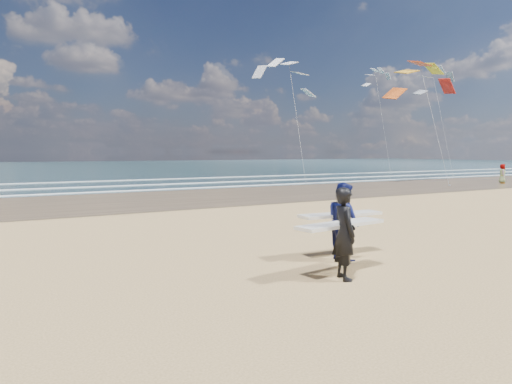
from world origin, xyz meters
TOP-DOWN VIEW (x-y plane):
  - wet_sand_strip at (20.00, 18.00)m, footprint 220.00×12.00m
  - ocean at (20.00, 72.00)m, footprint 220.00×100.00m
  - foam_breakers at (20.00, 28.10)m, footprint 220.00×11.70m
  - surfer_near at (0.75, 0.10)m, footprint 2.25×1.14m
  - surfer_far at (1.85, 1.39)m, footprint 2.23×1.21m
  - beachgoer_0 at (30.69, 15.31)m, footprint 0.92×0.89m
  - kite_0 at (25.19, 18.40)m, footprint 7.59×4.93m
  - kite_1 at (16.89, 25.16)m, footprint 6.24×4.79m
  - kite_2 at (37.35, 26.92)m, footprint 6.32×4.79m
  - kite_5 at (35.61, 33.79)m, footprint 4.64×4.61m

SIDE VIEW (x-z plane):
  - wet_sand_strip at x=20.00m, z-range 0.00..0.01m
  - ocean at x=20.00m, z-range 0.00..0.02m
  - foam_breakers at x=20.00m, z-range 0.02..0.08m
  - beachgoer_0 at x=30.69m, z-range 0.00..1.60m
  - surfer_far at x=1.85m, z-range 0.01..1.87m
  - surfer_near at x=0.75m, z-range 0.02..1.89m
  - kite_1 at x=16.89m, z-range 0.76..12.22m
  - kite_0 at x=25.19m, z-range 1.26..12.57m
  - kite_5 at x=35.61m, z-range 0.22..13.81m
  - kite_2 at x=37.35m, z-range 0.85..13.90m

